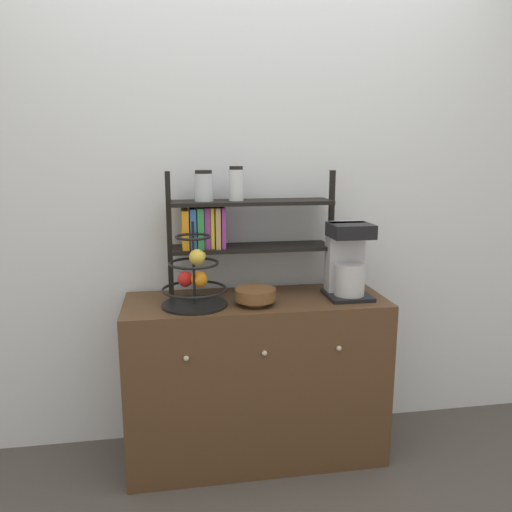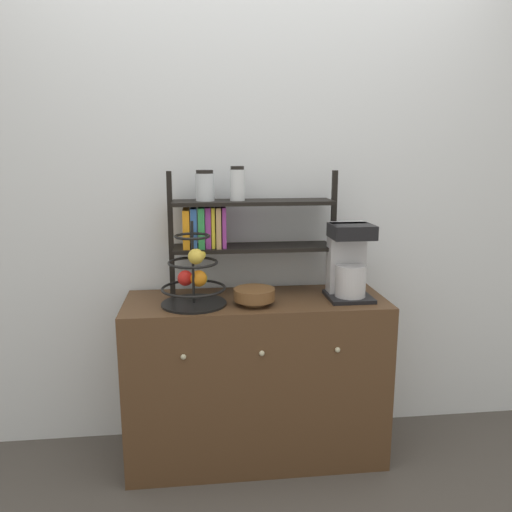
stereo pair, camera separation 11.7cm
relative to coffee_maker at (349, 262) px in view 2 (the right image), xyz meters
The scene contains 7 objects.
ground_plane 1.09m from the coffee_maker, 154.97° to the right, with size 12.00×12.00×0.00m, color #47423D.
wall_back 0.61m from the coffee_maker, 146.68° to the left, with size 7.00×0.05×2.60m, color silver.
sideboard 0.72m from the coffee_maker, behind, with size 1.23×0.47×0.80m.
coffee_maker is the anchor object (origin of this frame).
fruit_stand 0.73m from the coffee_maker, behind, with size 0.30×0.30×0.38m.
wooden_bowl 0.48m from the coffee_maker, behind, with size 0.19×0.19×0.07m.
shelf_hutch 0.60m from the coffee_maker, 165.89° to the left, with size 0.81×0.20×0.62m.
Camera 2 is at (-0.26, -2.02, 1.48)m, focal length 35.00 mm.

